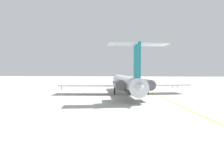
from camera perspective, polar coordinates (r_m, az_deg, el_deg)
The scene contains 8 objects.
ground at distance 59.86m, azimuth 9.31°, elevation -2.97°, with size 384.23×384.23×0.00m, color #B7B5AD.
main_jetliner at distance 58.67m, azimuth 3.99°, elevation 0.37°, with size 43.95×39.06×12.85m.
ground_crew_near_nose at distance 76.27m, azimuth -14.16°, elevation -0.72°, with size 0.40×0.29×1.83m.
ground_crew_near_tail at distance 85.18m, azimuth 18.09°, elevation -0.36°, with size 0.39×0.28×1.76m.
ground_crew_portside at distance 86.61m, azimuth 16.86°, elevation -0.28°, with size 0.28×0.39×1.75m.
safety_cone_nose at distance 86.52m, azimuth 11.95°, elevation -0.75°, with size 0.40×0.40×0.55m, color #EA590F.
safety_cone_wingtip at distance 83.89m, azimuth 9.97°, elevation -0.87°, with size 0.40×0.40×0.55m, color #EA590F.
taxiway_centreline at distance 60.58m, azimuth 11.99°, elevation -2.92°, with size 85.47×0.36×0.01m, color gold.
Camera 1 is at (-59.31, 4.11, 6.97)m, focal length 32.11 mm.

